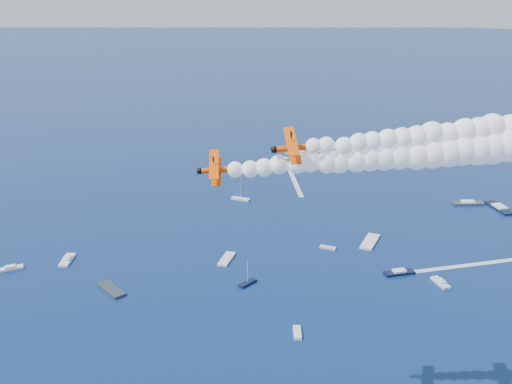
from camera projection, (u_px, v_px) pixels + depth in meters
The scene contains 6 objects.
biplane_lead at pixel (295, 148), 102.81m from camera, with size 7.87×8.83×5.32m, color #FE5305, non-canonical shape.
biplane_trail at pixel (218, 170), 104.51m from camera, with size 6.98×7.83×4.72m, color #FF5105, non-canonical shape.
smoke_trail_lead at pixel (449, 134), 103.67m from camera, with size 44.03×33.46×10.04m, color white, non-canonical shape.
smoke_trail_trail at pixel (371, 158), 104.20m from camera, with size 45.27×31.65×10.04m, color white, non-canonical shape.
spectator_boats at pixel (412, 246), 196.55m from camera, with size 219.42×165.31×0.70m.
boat_wakes at pixel (442, 238), 202.98m from camera, with size 155.20×70.48×0.04m.
Camera 1 is at (54.18, -62.43, 83.32)m, focal length 42.62 mm.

